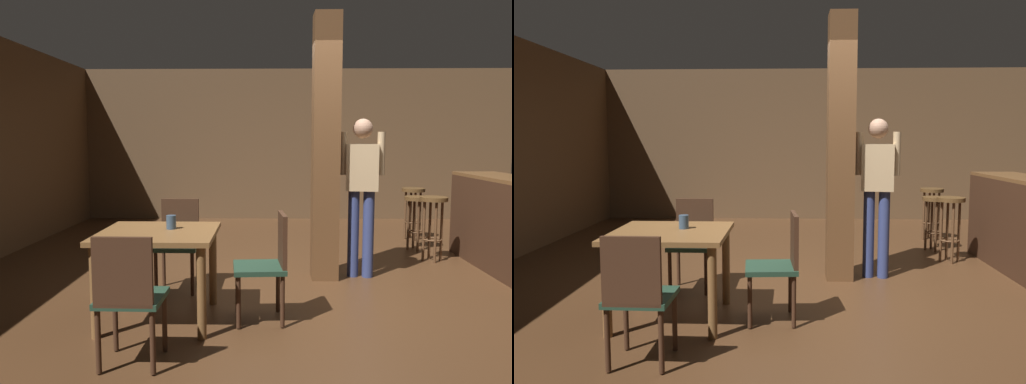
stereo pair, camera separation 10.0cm
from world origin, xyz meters
The scene contains 13 objects.
ground_plane centered at (0.00, 0.00, 0.00)m, with size 10.80×10.80×0.00m, color #422816.
wall_back centered at (0.00, 4.50, 1.40)m, with size 8.00×0.10×2.80m, color brown.
pillar centered at (0.05, 0.37, 1.40)m, with size 0.28×0.28×2.80m, color brown.
dining_table centered at (-1.47, -0.92, 0.63)m, with size 0.95×0.95×0.75m.
chair_north centered at (-1.46, -0.05, 0.51)m, with size 0.43×0.43×0.89m.
chair_south centered at (-1.48, -1.81, 0.51)m, with size 0.43×0.43×0.89m.
chair_east centered at (-0.57, -0.92, 0.51)m, with size 0.45×0.45×0.89m.
napkin_cup centered at (-1.38, -0.82, 0.81)m, with size 0.08×0.08×0.12m, color #33475B.
standing_person centered at (0.45, 0.44, 1.00)m, with size 0.47×0.25×1.72m.
bar_counter centered at (2.08, 0.73, 0.55)m, with size 0.56×2.02×1.08m.
bar_stool_near centered at (1.47, 1.16, 0.59)m, with size 0.33×0.33×0.80m.
bar_stool_mid centered at (1.46, 1.80, 0.54)m, with size 0.32×0.32×0.73m.
bar_stool_far centered at (1.62, 2.51, 0.58)m, with size 0.34×0.34×0.77m.
Camera 1 is at (-0.59, -4.94, 1.50)m, focal length 35.00 mm.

